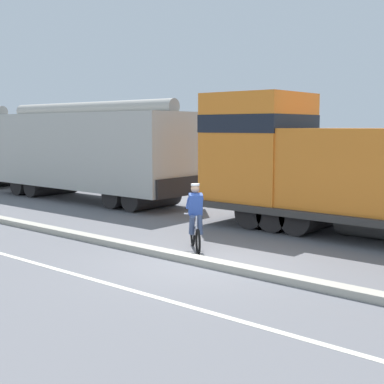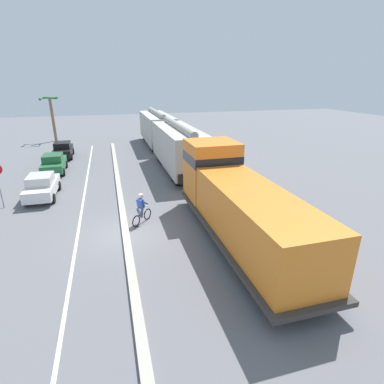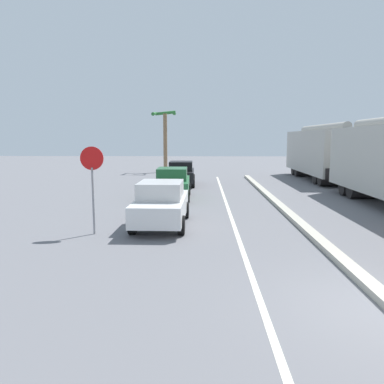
{
  "view_description": "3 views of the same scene",
  "coord_description": "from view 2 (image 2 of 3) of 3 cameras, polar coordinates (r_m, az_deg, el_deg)",
  "views": [
    {
      "loc": [
        -9.31,
        -7.59,
        3.14
      ],
      "look_at": [
        1.14,
        1.18,
        1.47
      ],
      "focal_mm": 50.0,
      "sensor_mm": 36.0,
      "label": 1
    },
    {
      "loc": [
        -0.38,
        -14.35,
        7.48
      ],
      "look_at": [
        3.83,
        0.77,
        1.63
      ],
      "focal_mm": 28.0,
      "sensor_mm": 36.0,
      "label": 2
    },
    {
      "loc": [
        -3.51,
        -6.51,
        3.14
      ],
      "look_at": [
        -3.99,
        8.93,
        0.92
      ],
      "focal_mm": 35.0,
      "sensor_mm": 36.0,
      "label": 3
    }
  ],
  "objects": [
    {
      "name": "locomotive",
      "position": [
        15.04,
        8.1,
        -1.98
      ],
      "size": [
        3.1,
        11.61,
        4.2
      ],
      "color": "orange",
      "rests_on": "ground"
    },
    {
      "name": "cyclist",
      "position": [
        16.73,
        -9.64,
        -3.34
      ],
      "size": [
        1.21,
        1.29,
        1.71
      ],
      "color": "black",
      "rests_on": "ground"
    },
    {
      "name": "parked_car_white",
      "position": [
        22.58,
        -26.67,
        1.03
      ],
      "size": [
        1.87,
        4.22,
        1.62
      ],
      "color": "silver",
      "rests_on": "ground"
    },
    {
      "name": "median_curb",
      "position": [
        21.66,
        -13.61,
        -0.14
      ],
      "size": [
        0.36,
        36.0,
        0.16
      ],
      "primitive_type": "cube",
      "color": "#B2AD9E",
      "rests_on": "ground"
    },
    {
      "name": "parked_car_green",
      "position": [
        28.44,
        -24.82,
        4.99
      ],
      "size": [
        1.9,
        4.24,
        1.62
      ],
      "color": "#286B3D",
      "rests_on": "ground"
    },
    {
      "name": "hopper_car_middle",
      "position": [
        37.28,
        -6.71,
        11.97
      ],
      "size": [
        2.9,
        10.6,
        4.18
      ],
      "color": "#B2B0A8",
      "rests_on": "ground"
    },
    {
      "name": "lane_stripe",
      "position": [
        21.77,
        -19.9,
        -0.92
      ],
      "size": [
        0.14,
        36.0,
        0.01
      ],
      "primitive_type": "cube",
      "color": "silver",
      "rests_on": "ground"
    },
    {
      "name": "parked_car_black",
      "position": [
        33.78,
        -23.35,
        7.4
      ],
      "size": [
        1.91,
        4.24,
        1.62
      ],
      "color": "black",
      "rests_on": "ground"
    },
    {
      "name": "hopper_car_lead",
      "position": [
        26.06,
        -2.55,
        8.45
      ],
      "size": [
        2.9,
        10.6,
        4.18
      ],
      "color": "#B4B1A9",
      "rests_on": "ground"
    },
    {
      "name": "palm_tree_near",
      "position": [
        43.5,
        -25.21,
        14.14
      ],
      "size": [
        2.35,
        2.33,
        5.73
      ],
      "color": "#846647",
      "rests_on": "ground"
    },
    {
      "name": "ground_plane",
      "position": [
        16.19,
        -12.55,
        -7.62
      ],
      "size": [
        120.0,
        120.0,
        0.0
      ],
      "primitive_type": "plane",
      "color": "slate"
    }
  ]
}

